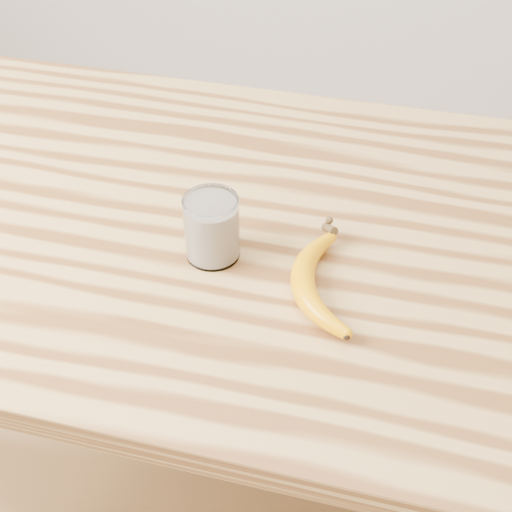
# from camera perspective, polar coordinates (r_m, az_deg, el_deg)

# --- Properties ---
(table) EXTENTS (1.20, 0.80, 0.90)m
(table) POSITION_cam_1_polar(r_m,az_deg,el_deg) (1.16, -3.16, -1.79)
(table) COLOR #B4894A
(table) RESTS_ON ground
(smoothie_glass) EXTENTS (0.08, 0.08, 0.10)m
(smoothie_glass) POSITION_cam_1_polar(r_m,az_deg,el_deg) (0.98, -3.56, 2.23)
(smoothie_glass) COLOR white
(smoothie_glass) RESTS_ON table
(banana) EXTENTS (0.17, 0.29, 0.03)m
(banana) POSITION_cam_1_polar(r_m,az_deg,el_deg) (0.94, 3.70, -2.16)
(banana) COLOR orange
(banana) RESTS_ON table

